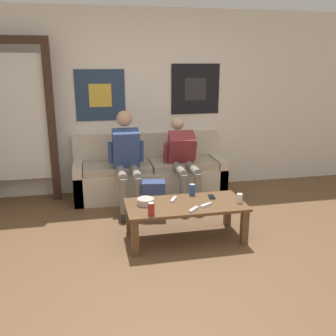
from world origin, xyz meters
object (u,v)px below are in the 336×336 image
at_px(drink_can_blue, 192,190).
at_px(game_controller_near_right, 194,209).
at_px(couch, 150,175).
at_px(game_controller_near_left, 173,199).
at_px(person_seated_adult, 127,157).
at_px(drink_can_red, 151,209).
at_px(person_seated_teen, 183,157).
at_px(game_controller_far_center, 206,205).
at_px(ceramic_bowl, 146,201).
at_px(coffee_table, 185,209).
at_px(cell_phone, 211,197).
at_px(backpack, 153,199).
at_px(pillar_candle, 239,198).

height_order(drink_can_blue, game_controller_near_right, drink_can_blue).
bearing_deg(couch, game_controller_near_left, -88.24).
xyz_separation_m(couch, game_controller_near_left, (0.04, -1.34, 0.12)).
distance_m(person_seated_adult, drink_can_red, 1.34).
bearing_deg(person_seated_teen, drink_can_blue, -97.32).
bearing_deg(game_controller_far_center, drink_can_red, -169.84).
xyz_separation_m(couch, game_controller_near_right, (0.18, -1.65, 0.12)).
xyz_separation_m(person_seated_teen, ceramic_bowl, (-0.67, -1.08, -0.17)).
height_order(couch, person_seated_teen, person_seated_teen).
bearing_deg(game_controller_near_right, ceramic_bowl, 149.27).
height_order(couch, ceramic_bowl, couch).
height_order(game_controller_near_left, game_controller_near_right, same).
bearing_deg(game_controller_far_center, coffee_table, 148.78).
bearing_deg(game_controller_far_center, person_seated_adult, 119.56).
bearing_deg(drink_can_blue, coffee_table, -119.75).
bearing_deg(game_controller_far_center, game_controller_near_right, -151.18).
xyz_separation_m(couch, person_seated_adult, (-0.35, -0.35, 0.37)).
xyz_separation_m(person_seated_teen, cell_phone, (0.07, -1.02, -0.21)).
relative_size(game_controller_near_left, game_controller_far_center, 1.01).
distance_m(drink_can_red, game_controller_far_center, 0.61).
xyz_separation_m(backpack, ceramic_bowl, (-0.19, -0.62, 0.23)).
bearing_deg(game_controller_near_left, coffee_table, -47.49).
xyz_separation_m(pillar_candle, game_controller_near_left, (-0.67, 0.21, -0.04)).
xyz_separation_m(game_controller_far_center, cell_phone, (0.14, 0.24, -0.01)).
relative_size(couch, game_controller_near_right, 16.57).
xyz_separation_m(coffee_table, person_seated_teen, (0.26, 1.14, 0.28)).
bearing_deg(game_controller_far_center, couch, 102.12).
bearing_deg(couch, pillar_candle, -65.27).
bearing_deg(person_seated_teen, coffee_table, -102.62).
bearing_deg(person_seated_adult, cell_phone, -49.77).
relative_size(game_controller_near_left, game_controller_near_right, 1.12).
relative_size(couch, pillar_candle, 18.87).
height_order(coffee_table, person_seated_adult, person_seated_adult).
relative_size(ceramic_bowl, cell_phone, 1.28).
xyz_separation_m(person_seated_adult, pillar_candle, (1.06, -1.19, -0.22)).
relative_size(pillar_candle, game_controller_near_left, 0.79).
distance_m(coffee_table, pillar_candle, 0.58).
distance_m(couch, game_controller_near_right, 1.67).
bearing_deg(game_controller_far_center, person_seated_teen, 87.05).
distance_m(person_seated_adult, game_controller_near_right, 1.42).
height_order(couch, game_controller_near_right, couch).
relative_size(couch, game_controller_far_center, 14.92).
distance_m(person_seated_adult, game_controller_near_left, 1.09).
xyz_separation_m(backpack, pillar_candle, (0.79, -0.78, 0.24)).
height_order(coffee_table, drink_can_red, drink_can_red).
height_order(backpack, drink_can_red, drink_can_red).
distance_m(backpack, game_controller_far_center, 0.93).
bearing_deg(coffee_table, drink_can_blue, 60.25).
bearing_deg(game_controller_near_left, ceramic_bowl, -170.49).
bearing_deg(ceramic_bowl, drink_can_blue, 18.36).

